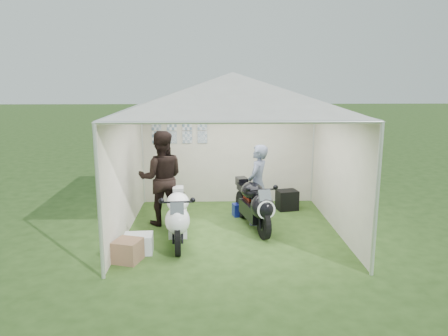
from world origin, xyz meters
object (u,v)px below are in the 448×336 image
at_px(person_dark_jacket, 161,178).
at_px(equipment_box, 287,200).
at_px(person_blue_jacket, 258,185).
at_px(crate_1, 128,251).
at_px(motorcycle_white, 178,216).
at_px(crate_0, 139,244).
at_px(motorcycle_black, 254,203).
at_px(canopy_tent, 233,96).
at_px(paddock_stand, 241,210).

relative_size(person_dark_jacket, equipment_box, 4.28).
xyz_separation_m(person_blue_jacket, crate_1, (-2.27, -1.78, -0.63)).
bearing_deg(motorcycle_white, equipment_box, 36.93).
bearing_deg(crate_0, person_dark_jacket, 80.85).
bearing_deg(motorcycle_black, canopy_tent, 171.15).
height_order(motorcycle_white, crate_1, motorcycle_white).
height_order(motorcycle_black, equipment_box, motorcycle_black).
xyz_separation_m(person_dark_jacket, crate_0, (-0.24, -1.49, -0.79)).
height_order(paddock_stand, crate_0, crate_0).
relative_size(canopy_tent, crate_0, 11.87).
distance_m(paddock_stand, crate_1, 3.04).
distance_m(person_blue_jacket, equipment_box, 1.34).
bearing_deg(person_blue_jacket, crate_0, -30.76).
bearing_deg(person_dark_jacket, motorcycle_black, 161.80).
bearing_deg(crate_0, equipment_box, 38.93).
xyz_separation_m(motorcycle_white, person_dark_jacket, (-0.40, 1.08, 0.44)).
bearing_deg(crate_0, paddock_stand, 46.12).
bearing_deg(equipment_box, canopy_tent, -135.08).
relative_size(canopy_tent, motorcycle_black, 3.03).
distance_m(person_blue_jacket, crate_0, 2.67).
relative_size(motorcycle_white, person_blue_jacket, 1.15).
relative_size(canopy_tent, crate_1, 14.17).
relative_size(motorcycle_white, crate_0, 3.89).
relative_size(person_blue_jacket, crate_0, 3.39).
xyz_separation_m(person_dark_jacket, equipment_box, (2.68, 0.87, -0.72)).
distance_m(paddock_stand, equipment_box, 1.13).
xyz_separation_m(motorcycle_white, equipment_box, (2.28, 1.94, -0.29)).
relative_size(motorcycle_black, person_dark_jacket, 0.99).
relative_size(paddock_stand, equipment_box, 0.81).
bearing_deg(crate_1, crate_0, 71.76).
relative_size(paddock_stand, person_blue_jacket, 0.22).
distance_m(crate_0, crate_1, 0.37).
bearing_deg(canopy_tent, person_blue_jacket, 34.13).
xyz_separation_m(motorcycle_white, person_blue_jacket, (1.52, 1.02, 0.30)).
xyz_separation_m(equipment_box, crate_1, (-3.04, -2.71, -0.04)).
xyz_separation_m(crate_0, crate_1, (-0.12, -0.35, 0.02)).
bearing_deg(motorcycle_black, equipment_box, 42.64).
bearing_deg(person_blue_jacket, crate_1, -26.22).
distance_m(paddock_stand, person_dark_jacket, 1.88).
relative_size(canopy_tent, person_dark_jacket, 3.00).
xyz_separation_m(person_blue_jacket, equipment_box, (0.76, 0.93, -0.59)).
height_order(motorcycle_white, motorcycle_black, motorcycle_black).
height_order(motorcycle_black, crate_1, motorcycle_black).
height_order(motorcycle_black, paddock_stand, motorcycle_black).
relative_size(person_dark_jacket, crate_1, 4.73).
xyz_separation_m(motorcycle_black, equipment_box, (0.86, 1.25, -0.30)).
relative_size(person_dark_jacket, person_blue_jacket, 1.17).
relative_size(motorcycle_white, motorcycle_black, 0.99).
height_order(motorcycle_black, person_dark_jacket, person_dark_jacket).
bearing_deg(crate_1, motorcycle_white, 45.41).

